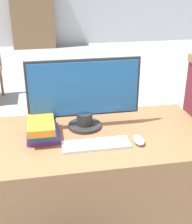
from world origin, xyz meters
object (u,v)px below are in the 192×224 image
mouse (139,140)px  book_stack (42,128)px  keyboard (96,145)px  monitor (84,94)px

mouse → book_stack: book_stack is taller
mouse → keyboard: bearing=177.2°
monitor → keyboard: size_ratio=1.79×
mouse → book_stack: (-0.52, 0.16, 0.04)m
keyboard → mouse: mouse is taller
keyboard → monitor: bearing=96.7°
monitor → mouse: monitor is taller
mouse → book_stack: size_ratio=0.37×
monitor → book_stack: size_ratio=2.39×
monitor → book_stack: (-0.26, -0.08, -0.16)m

